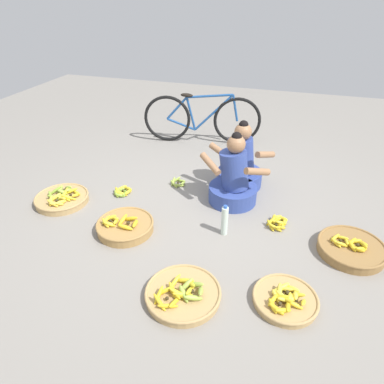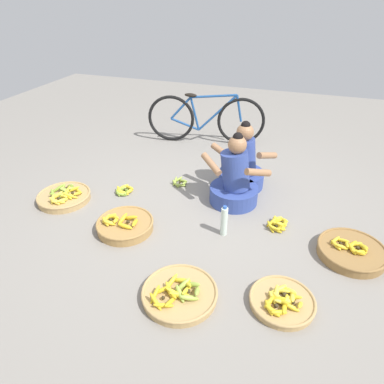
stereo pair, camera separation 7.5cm
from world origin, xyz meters
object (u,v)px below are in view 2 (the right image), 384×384
(banana_basket_front_right, at_px, (179,293))
(bicycle_leaning, at_px, (205,119))
(banana_basket_back_center, at_px, (282,301))
(banana_basket_front_left, at_px, (125,225))
(banana_basket_mid_right, at_px, (352,251))
(loose_bananas_mid_left, at_px, (179,182))
(water_bottle, at_px, (224,221))
(loose_bananas_front_center, at_px, (124,191))
(vendor_woman_front, at_px, (235,181))
(vendor_woman_behind, at_px, (242,166))
(banana_basket_back_left, at_px, (64,196))
(loose_bananas_back_right, at_px, (278,224))

(banana_basket_front_right, bearing_deg, bicycle_leaning, 102.98)
(banana_basket_back_center, height_order, banana_basket_front_left, banana_basket_front_left)
(banana_basket_mid_right, relative_size, loose_bananas_mid_left, 2.91)
(bicycle_leaning, distance_m, banana_basket_mid_right, 2.80)
(banana_basket_front_left, xyz_separation_m, water_bottle, (0.92, 0.23, 0.10))
(bicycle_leaning, relative_size, loose_bananas_front_center, 6.75)
(vendor_woman_front, distance_m, banana_basket_front_right, 1.46)
(banana_basket_mid_right, distance_m, loose_bananas_front_center, 2.41)
(banana_basket_back_center, xyz_separation_m, water_bottle, (-0.61, 0.68, 0.11))
(vendor_woman_behind, relative_size, banana_basket_front_left, 1.44)
(vendor_woman_front, bearing_deg, banana_basket_back_left, -162.10)
(vendor_woman_front, xyz_separation_m, banana_basket_front_right, (-0.09, -1.44, -0.21))
(water_bottle, bearing_deg, banana_basket_back_center, -47.82)
(loose_bananas_back_right, bearing_deg, banana_basket_back_left, -173.20)
(bicycle_leaning, bearing_deg, loose_bananas_back_right, -54.08)
(water_bottle, bearing_deg, banana_basket_front_right, -98.72)
(bicycle_leaning, distance_m, banana_basket_front_left, 2.32)
(loose_bananas_back_right, height_order, loose_bananas_mid_left, loose_bananas_back_right)
(loose_bananas_front_center, relative_size, loose_bananas_mid_left, 1.24)
(loose_bananas_mid_left, relative_size, water_bottle, 0.63)
(vendor_woman_behind, distance_m, loose_bananas_back_right, 0.87)
(banana_basket_front_left, bearing_deg, banana_basket_front_right, -37.92)
(banana_basket_back_left, bearing_deg, loose_bananas_front_center, 32.67)
(vendor_woman_behind, relative_size, banana_basket_mid_right, 1.36)
(bicycle_leaning, height_order, banana_basket_back_center, bicycle_leaning)
(banana_basket_back_center, distance_m, banana_basket_front_left, 1.60)
(vendor_woman_front, xyz_separation_m, bicycle_leaning, (-0.76, 1.47, 0.10))
(banana_basket_back_center, height_order, banana_basket_back_left, banana_basket_back_left)
(vendor_woman_behind, height_order, banana_basket_back_left, vendor_woman_behind)
(water_bottle, bearing_deg, banana_basket_back_left, 179.47)
(banana_basket_mid_right, bearing_deg, vendor_woman_front, 155.81)
(banana_basket_back_left, relative_size, loose_bananas_front_center, 2.30)
(vendor_woman_behind, distance_m, bicycle_leaning, 1.35)
(banana_basket_front_right, xyz_separation_m, loose_bananas_mid_left, (-0.59, 1.60, -0.02))
(banana_basket_back_center, height_order, banana_basket_mid_right, banana_basket_mid_right)
(vendor_woman_behind, height_order, water_bottle, vendor_woman_behind)
(loose_bananas_mid_left, bearing_deg, banana_basket_front_right, -69.61)
(banana_basket_mid_right, relative_size, banana_basket_front_left, 1.06)
(banana_basket_back_center, height_order, water_bottle, water_bottle)
(vendor_woman_front, relative_size, banana_basket_front_left, 1.46)
(banana_basket_back_left, xyz_separation_m, banana_basket_mid_right, (2.93, 0.04, 0.00))
(banana_basket_front_left, bearing_deg, banana_basket_back_center, -16.11)
(vendor_woman_front, distance_m, loose_bananas_mid_left, 0.74)
(loose_bananas_back_right, xyz_separation_m, loose_bananas_mid_left, (-1.20, 0.46, -0.00))
(banana_basket_back_center, bearing_deg, vendor_woman_behind, 111.54)
(loose_bananas_back_right, bearing_deg, banana_basket_front_right, -118.20)
(banana_basket_mid_right, height_order, loose_bananas_mid_left, banana_basket_mid_right)
(loose_bananas_back_right, xyz_separation_m, loose_bananas_front_center, (-1.74, 0.08, -0.00))
(banana_basket_front_right, xyz_separation_m, banana_basket_front_left, (-0.79, 0.62, 0.01))
(banana_basket_mid_right, distance_m, loose_bananas_mid_left, 1.98)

